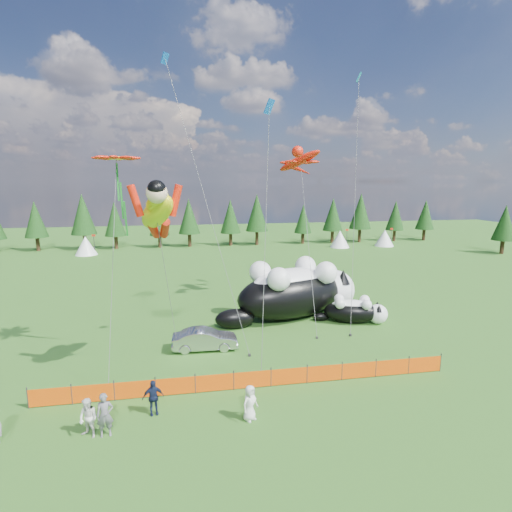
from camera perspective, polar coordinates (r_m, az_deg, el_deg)
The scene contains 17 objects.
ground at distance 24.97m, azimuth -1.69°, elevation -15.07°, with size 160.00×160.00×0.00m, color #123B0A.
safety_fence at distance 22.10m, azimuth -0.51°, elevation -17.22°, with size 22.06×0.06×1.10m.
tree_line at distance 67.69m, azimuth -7.29°, elevation 4.74°, with size 90.00×4.00×8.00m, color black, non-canonical shape.
festival_tents at distance 64.57m, azimuth 2.79°, elevation 2.21°, with size 50.00×3.20×2.80m, color white, non-canonical shape.
cat_large at distance 32.48m, azimuth 5.91°, elevation -4.87°, with size 12.33×7.34×4.59m.
cat_small at distance 32.16m, azimuth 13.92°, elevation -7.54°, with size 5.53×3.20×2.05m.
car at distance 26.74m, azimuth -7.31°, elevation -11.72°, with size 1.47×4.22×1.39m, color silver.
spectator_a at distance 19.49m, azimuth -20.78°, elevation -20.48°, with size 0.71×0.46×1.94m, color #5E5D63.
spectator_b at distance 19.71m, azimuth -22.84°, elevation -20.57°, with size 0.85×0.50×1.75m, color silver.
spectator_c at distance 20.41m, azimuth -14.51°, elevation -18.98°, with size 1.00×0.51×1.70m, color #141C38.
spectator_e at distance 19.45m, azimuth -0.88°, elevation -20.25°, with size 0.82×0.53×1.68m, color silver.
superhero_kite at distance 21.33m, azimuth -13.97°, elevation 6.09°, with size 5.07×6.30×11.41m.
gecko_kite at distance 35.78m, azimuth 6.20°, elevation 13.35°, with size 6.40×12.70×15.47m.
flower_kite at distance 24.30m, azimuth -19.32°, elevation 12.69°, with size 2.70×5.70×12.71m.
diamond_kite_a at distance 30.27m, azimuth -12.26°, elevation 24.05°, with size 5.18×7.14×20.58m.
diamond_kite_b at distance 35.33m, azimuth 14.44°, elevation 21.93°, with size 3.18×7.45×20.34m.
diamond_kite_c at distance 23.26m, azimuth 1.88°, elevation 19.35°, with size 1.52×3.53×15.72m.
Camera 1 is at (-3.23, -22.27, 10.81)m, focal length 28.00 mm.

